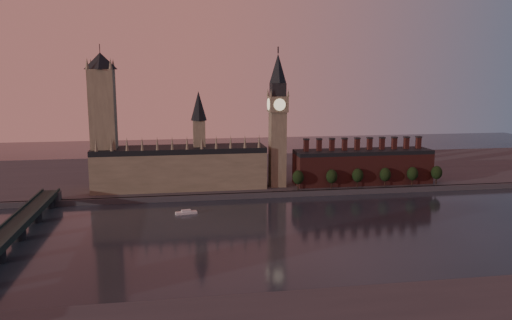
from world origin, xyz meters
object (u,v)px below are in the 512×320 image
(victoria_tower, at_px, (103,118))
(river_boat, at_px, (186,212))
(westminster_bridge, at_px, (6,238))
(big_ben, at_px, (278,119))

(victoria_tower, bearing_deg, river_boat, -46.26)
(victoria_tower, xyz_separation_m, westminster_bridge, (-35.00, -117.70, -51.65))
(victoria_tower, relative_size, big_ben, 1.01)
(river_boat, bearing_deg, westminster_bridge, -158.17)
(river_boat, bearing_deg, victoria_tower, 123.77)
(big_ben, xyz_separation_m, westminster_bridge, (-165.00, -112.70, -49.39))
(big_ben, xyz_separation_m, river_boat, (-72.34, -55.26, -55.76))
(big_ben, distance_m, westminster_bridge, 205.83)
(victoria_tower, relative_size, westminster_bridge, 0.54)
(victoria_tower, relative_size, river_boat, 7.47)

